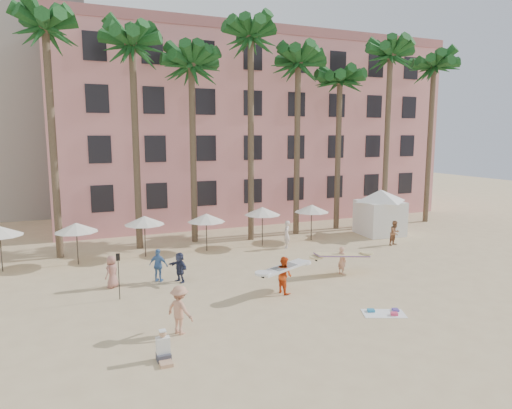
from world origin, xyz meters
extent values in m
plane|color=#D1B789|center=(0.00, 0.00, 0.00)|extent=(120.00, 120.00, 0.00)
cube|color=pink|center=(7.00, 26.00, 8.00)|extent=(35.00, 14.00, 16.00)
cylinder|color=brown|center=(-10.00, 14.50, 7.00)|extent=(0.44, 0.44, 14.00)
cylinder|color=brown|center=(-5.00, 15.00, 6.75)|extent=(0.44, 0.44, 13.50)
cylinder|color=brown|center=(-1.00, 15.50, 6.25)|extent=(0.44, 0.44, 12.50)
cylinder|color=brown|center=(3.00, 14.50, 7.25)|extent=(0.44, 0.44, 14.50)
cylinder|color=brown|center=(7.00, 15.00, 6.50)|extent=(0.44, 0.44, 13.00)
cylinder|color=brown|center=(11.00, 15.50, 6.00)|extent=(0.44, 0.44, 12.00)
cylinder|color=brown|center=(15.00, 14.50, 7.00)|extent=(0.44, 0.44, 14.00)
cylinder|color=brown|center=(20.00, 15.00, 6.75)|extent=(0.44, 0.44, 13.50)
cylinder|color=#332B23|center=(-13.00, 12.50, 1.25)|extent=(0.07, 0.07, 2.50)
cylinder|color=#332B23|center=(-9.00, 12.40, 1.20)|extent=(0.07, 0.07, 2.40)
cone|color=white|center=(-9.00, 12.40, 2.25)|extent=(2.50, 2.50, 0.55)
cylinder|color=#332B23|center=(-5.00, 12.60, 1.25)|extent=(0.07, 0.07, 2.50)
cone|color=white|center=(-5.00, 12.60, 2.35)|extent=(2.50, 2.50, 0.55)
cylinder|color=#332B23|center=(-1.00, 12.50, 1.20)|extent=(0.07, 0.07, 2.40)
cone|color=white|center=(-1.00, 12.50, 2.25)|extent=(2.50, 2.50, 0.55)
cylinder|color=#332B23|center=(3.00, 12.40, 1.30)|extent=(0.07, 0.07, 2.60)
cone|color=white|center=(3.00, 12.40, 2.45)|extent=(2.50, 2.50, 0.55)
cylinder|color=#332B23|center=(7.00, 12.60, 1.25)|extent=(0.07, 0.07, 2.50)
cone|color=white|center=(7.00, 12.60, 2.35)|extent=(2.50, 2.50, 0.55)
cube|color=white|center=(12.83, 12.24, 1.30)|extent=(3.24, 3.24, 2.60)
cone|color=white|center=(12.83, 12.24, 3.05)|extent=(4.85, 4.85, 0.90)
cube|color=white|center=(2.96, -0.86, 0.01)|extent=(2.05, 1.63, 0.02)
cube|color=teal|center=(2.57, -0.48, 0.07)|extent=(0.37, 0.35, 0.10)
cube|color=#E13E69|center=(3.24, -1.20, 0.08)|extent=(0.34, 0.31, 0.12)
cube|color=#57409B|center=(3.62, -0.82, 0.06)|extent=(0.36, 0.38, 0.08)
imported|color=tan|center=(4.44, 4.68, 0.78)|extent=(0.48, 0.63, 1.57)
cube|color=beige|center=(4.44, 4.68, 1.10)|extent=(3.16, 1.05, 0.37)
imported|color=#E44C18|center=(0.14, 3.19, 0.91)|extent=(0.87, 1.01, 1.82)
cube|color=silver|center=(0.14, 3.19, 1.27)|extent=(2.87, 1.57, 0.29)
imported|color=#2C314D|center=(-4.17, 6.82, 0.79)|extent=(0.99, 1.54, 1.59)
imported|color=#AD6E62|center=(-7.52, 7.27, 0.83)|extent=(0.94, 0.95, 1.65)
imported|color=beige|center=(4.25, 11.15, 0.94)|extent=(0.71, 0.82, 1.89)
imported|color=#9E6542|center=(11.62, 8.96, 0.87)|extent=(0.99, 0.86, 1.74)
imported|color=#4C78B1|center=(-5.17, 7.31, 0.88)|extent=(1.08, 0.97, 1.75)
imported|color=tan|center=(-5.62, 0.62, 0.96)|extent=(1.27, 1.43, 1.92)
cylinder|color=black|center=(-7.38, 5.36, 1.05)|extent=(0.04, 0.04, 2.10)
cube|color=black|center=(-7.38, 5.36, 2.05)|extent=(0.18, 0.03, 0.35)
cube|color=#3F3F4C|center=(-6.66, -1.28, 0.13)|extent=(0.47, 0.44, 0.25)
cube|color=tan|center=(-6.66, -1.65, 0.06)|extent=(0.42, 0.47, 0.13)
cube|color=white|center=(-6.66, -1.23, 0.52)|extent=(0.46, 0.27, 0.58)
sphere|color=tan|center=(-6.66, -1.23, 0.94)|extent=(0.25, 0.25, 0.25)
camera|label=1|loc=(-9.40, -16.03, 7.67)|focal=32.00mm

